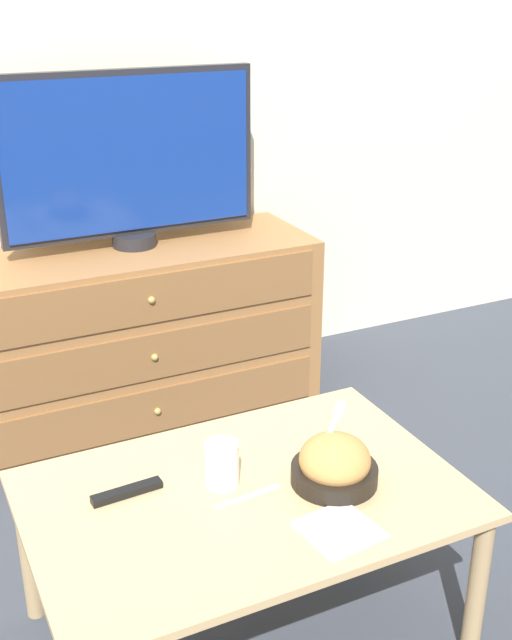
% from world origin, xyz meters
% --- Properties ---
extents(ground_plane, '(12.00, 12.00, 0.00)m').
position_xyz_m(ground_plane, '(0.00, 0.00, 0.00)').
color(ground_plane, '#383D47').
extents(wall_back, '(12.00, 0.05, 2.60)m').
position_xyz_m(wall_back, '(0.00, 0.03, 1.30)').
color(wall_back, silver).
rests_on(wall_back, ground_plane).
extents(dresser, '(1.30, 0.47, 0.62)m').
position_xyz_m(dresser, '(-0.03, -0.26, 0.31)').
color(dresser, '#9E6B3D').
rests_on(dresser, ground_plane).
extents(tv, '(0.88, 0.15, 0.59)m').
position_xyz_m(tv, '(0.01, -0.22, 0.92)').
color(tv, '#232328').
rests_on(tv, dresser).
extents(coffee_table, '(0.97, 0.65, 0.41)m').
position_xyz_m(coffee_table, '(-0.14, -1.44, 0.36)').
color(coffee_table, tan).
rests_on(coffee_table, ground_plane).
extents(takeout_bowl, '(0.20, 0.20, 0.18)m').
position_xyz_m(takeout_bowl, '(0.06, -1.49, 0.45)').
color(takeout_bowl, black).
rests_on(takeout_bowl, coffee_table).
extents(drink_cup, '(0.08, 0.08, 0.11)m').
position_xyz_m(drink_cup, '(-0.17, -1.39, 0.45)').
color(drink_cup, white).
rests_on(drink_cup, coffee_table).
extents(napkin, '(0.17, 0.17, 0.00)m').
position_xyz_m(napkin, '(-0.02, -1.65, 0.41)').
color(napkin, white).
rests_on(napkin, coffee_table).
extents(knife, '(0.16, 0.02, 0.01)m').
position_xyz_m(knife, '(-0.14, -1.46, 0.41)').
color(knife, silver).
rests_on(knife, coffee_table).
extents(remote_control, '(0.16, 0.04, 0.02)m').
position_xyz_m(remote_control, '(-0.38, -1.34, 0.42)').
color(remote_control, black).
rests_on(remote_control, coffee_table).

